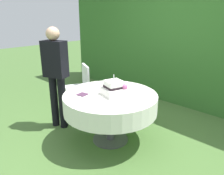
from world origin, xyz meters
TOP-DOWN VIEW (x-y plane):
  - ground_plane at (0.00, 0.00)m, footprint 20.00×20.00m
  - foliage_hedge at (0.00, 2.23)m, footprint 6.05×0.70m
  - cake_table at (0.00, 0.00)m, footprint 1.31×1.31m
  - wedding_cake at (0.05, 0.02)m, footprint 0.37×0.37m
  - serving_plate_near at (0.46, -0.05)m, footprint 0.12×0.12m
  - serving_plate_far at (-0.39, -0.13)m, footprint 0.15×0.15m
  - serving_plate_left at (0.29, 0.24)m, footprint 0.14×0.14m
  - napkin_stack at (-0.26, -0.28)m, footprint 0.14×0.14m
  - garden_chair at (-1.10, 0.34)m, footprint 0.53×0.53m
  - standing_person at (-0.90, -0.28)m, footprint 0.41×0.31m

SIDE VIEW (x-z plane):
  - ground_plane at x=0.00m, z-range 0.00..0.00m
  - garden_chair at x=-1.10m, z-range 0.10..0.99m
  - cake_table at x=0.00m, z-range 0.23..0.95m
  - napkin_stack at x=-0.26m, z-range 0.72..0.73m
  - serving_plate_near at x=0.46m, z-range 0.72..0.73m
  - serving_plate_far at x=-0.39m, z-range 0.72..0.73m
  - serving_plate_left at x=0.29m, z-range 0.72..0.73m
  - wedding_cake at x=0.05m, z-range 0.67..0.95m
  - standing_person at x=-0.90m, z-range 0.13..1.73m
  - foliage_hedge at x=0.00m, z-range 0.00..2.96m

